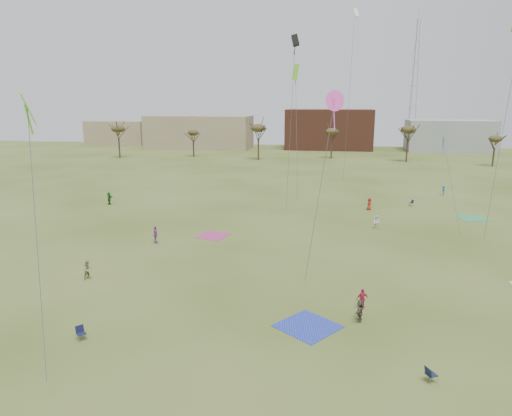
% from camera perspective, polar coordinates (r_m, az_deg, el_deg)
% --- Properties ---
extents(ground, '(260.00, 260.00, 0.00)m').
position_cam_1_polar(ground, '(29.41, -3.97, -15.86)').
color(ground, '#3C4F18').
rests_on(ground, ground).
extents(spectator_fore_a, '(0.94, 0.63, 1.49)m').
position_cam_1_polar(spectator_fore_a, '(33.56, 13.10, -10.95)').
color(spectator_fore_a, '#C7224A').
rests_on(spectator_fore_a, ground).
extents(spectator_fore_b, '(0.92, 0.99, 1.62)m').
position_cam_1_polar(spectator_fore_b, '(40.26, -20.19, -7.21)').
color(spectator_fore_b, '#8D885A').
rests_on(spectator_fore_b, ground).
extents(spectator_fore_c, '(0.71, 1.47, 1.52)m').
position_cam_1_polar(spectator_fore_c, '(31.76, 12.80, -12.34)').
color(spectator_fore_c, '#4E4537').
rests_on(spectator_fore_c, ground).
extents(spectator_mid_d, '(0.89, 1.14, 1.80)m').
position_cam_1_polar(spectator_mid_d, '(48.20, -12.41, -3.27)').
color(spectator_mid_d, purple).
rests_on(spectator_mid_d, ground).
extents(spectator_mid_e, '(0.91, 0.82, 1.54)m').
position_cam_1_polar(spectator_mid_e, '(54.27, 14.77, -1.70)').
color(spectator_mid_e, white).
rests_on(spectator_mid_e, ground).
extents(flyer_far_a, '(0.76, 1.69, 1.76)m').
position_cam_1_polar(flyer_far_a, '(68.14, -17.81, 1.16)').
color(flyer_far_a, '#246421').
rests_on(flyer_far_a, ground).
extents(flyer_far_b, '(0.92, 0.95, 1.64)m').
position_cam_1_polar(flyer_far_b, '(63.39, 13.91, 0.50)').
color(flyer_far_b, maroon).
rests_on(flyer_far_b, ground).
extents(flyer_far_c, '(0.70, 1.06, 1.55)m').
position_cam_1_polar(flyer_far_c, '(77.03, 22.28, 2.05)').
color(flyer_far_c, '#226B9E').
rests_on(flyer_far_c, ground).
extents(blanket_blue, '(4.80, 4.80, 0.03)m').
position_cam_1_polar(blanket_blue, '(30.86, 6.46, -14.44)').
color(blanket_blue, '#293DB5').
rests_on(blanket_blue, ground).
extents(blanket_plum, '(3.71, 3.71, 0.03)m').
position_cam_1_polar(blanket_plum, '(50.06, -5.39, -3.47)').
color(blanket_plum, '#B03674').
rests_on(blanket_plum, ground).
extents(blanket_olive, '(4.06, 4.06, 0.03)m').
position_cam_1_polar(blanket_olive, '(63.46, 25.28, -1.13)').
color(blanket_olive, '#37985B').
rests_on(blanket_olive, ground).
extents(camp_chair_left, '(0.74, 0.73, 0.87)m').
position_cam_1_polar(camp_chair_left, '(30.96, -20.92, -14.64)').
color(camp_chair_left, '#15163A').
rests_on(camp_chair_left, ground).
extents(camp_chair_center, '(0.72, 0.70, 0.87)m').
position_cam_1_polar(camp_chair_center, '(26.93, 20.93, -19.09)').
color(camp_chair_center, '#131C35').
rests_on(camp_chair_center, ground).
extents(camp_chair_right, '(0.71, 0.69, 0.87)m').
position_cam_1_polar(camp_chair_right, '(67.59, 18.73, 0.46)').
color(camp_chair_right, '#121C33').
rests_on(camp_chair_right, ground).
extents(kites_aloft, '(75.63, 63.84, 27.74)m').
position_cam_1_polar(kites_aloft, '(57.36, 9.76, 17.62)').
color(kites_aloft, blue).
rests_on(kites_aloft, ground).
extents(tree_line, '(117.44, 49.32, 8.91)m').
position_cam_1_polar(tree_line, '(104.75, 4.52, 9.14)').
color(tree_line, '#3A2B1E').
rests_on(tree_line, ground).
extents(building_tan, '(32.00, 14.00, 10.00)m').
position_cam_1_polar(building_tan, '(146.21, -7.05, 9.38)').
color(building_tan, '#937F60').
rests_on(building_tan, ground).
extents(building_brick, '(26.00, 16.00, 12.00)m').
position_cam_1_polar(building_brick, '(145.24, 9.07, 9.68)').
color(building_brick, brown).
rests_on(building_brick, ground).
extents(building_grey, '(24.00, 12.00, 9.00)m').
position_cam_1_polar(building_grey, '(147.28, 22.93, 8.29)').
color(building_grey, gray).
rests_on(building_grey, ground).
extents(building_tan_west, '(20.00, 12.00, 8.00)m').
position_cam_1_polar(building_tan_west, '(163.63, -16.59, 8.97)').
color(building_tan_west, '#937F60').
rests_on(building_tan_west, ground).
extents(radio_tower, '(1.51, 1.72, 41.00)m').
position_cam_1_polar(radio_tower, '(151.97, 19.04, 14.28)').
color(radio_tower, '#9EA3A8').
rests_on(radio_tower, ground).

